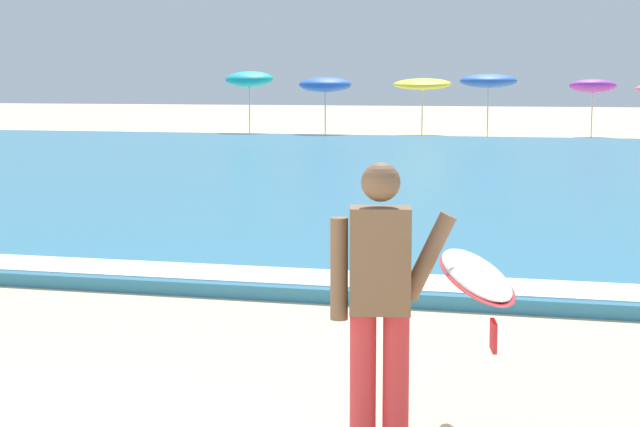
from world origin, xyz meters
TOP-DOWN VIEW (x-y plane):
  - sea at (0.00, 19.53)m, footprint 120.00×28.00m
  - surf_foam at (0.00, 6.13)m, footprint 120.00×0.87m
  - surfer_with_board at (1.94, 1.52)m, footprint 1.21×2.73m
  - beach_umbrella_0 at (-10.12, 34.60)m, footprint 1.86×1.89m
  - beach_umbrella_1 at (-7.02, 34.35)m, footprint 1.99×2.00m
  - beach_umbrella_2 at (-3.72, 36.88)m, footprint 2.27×2.30m
  - beach_umbrella_3 at (-1.08, 36.10)m, footprint 2.17×2.18m
  - beach_umbrella_4 at (2.76, 36.97)m, footprint 1.75×1.78m

SIDE VIEW (x-z plane):
  - sea at x=0.00m, z-range 0.00..0.14m
  - surf_foam at x=0.00m, z-range 0.14..0.15m
  - surfer_with_board at x=1.94m, z-range 0.17..1.90m
  - beach_umbrella_4 at x=2.76m, z-range 0.80..3.04m
  - beach_umbrella_1 at x=-7.02m, z-range 0.83..3.09m
  - beach_umbrella_2 at x=-3.72m, z-range 0.85..3.12m
  - beach_umbrella_3 at x=-1.08m, z-range 0.91..3.30m
  - beach_umbrella_0 at x=-10.12m, z-range 0.91..3.43m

